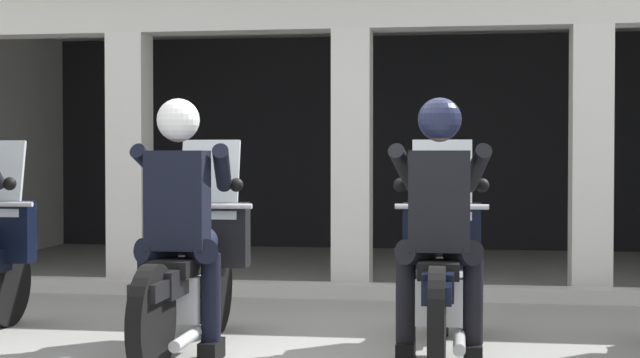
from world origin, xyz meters
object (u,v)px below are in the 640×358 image
(motorcycle_center_left, at_px, (193,272))
(police_officer_center_right, at_px, (440,206))
(police_officer_center_left, at_px, (179,205))
(motorcycle_center_right, at_px, (441,273))

(motorcycle_center_left, bearing_deg, police_officer_center_right, -9.44)
(police_officer_center_left, distance_m, motorcycle_center_right, 1.68)
(police_officer_center_left, height_order, motorcycle_center_right, police_officer_center_left)
(motorcycle_center_left, distance_m, police_officer_center_left, 0.52)
(police_officer_center_left, distance_m, police_officer_center_right, 1.57)
(motorcycle_center_left, bearing_deg, motorcycle_center_right, 0.91)
(motorcycle_center_left, height_order, police_officer_center_left, police_officer_center_left)
(motorcycle_center_left, bearing_deg, police_officer_center_left, -94.30)
(motorcycle_center_left, height_order, motorcycle_center_right, same)
(motorcycle_center_right, bearing_deg, police_officer_center_left, -176.58)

